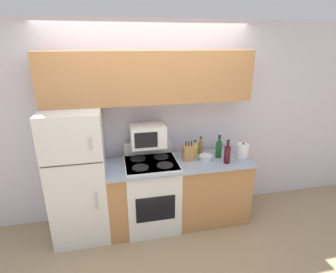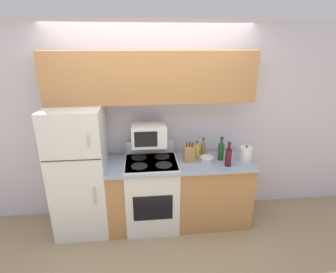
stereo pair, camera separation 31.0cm
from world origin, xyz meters
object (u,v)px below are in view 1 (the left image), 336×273
bowl (206,157)px  kettle (243,151)px  refrigerator (78,176)px  bottle_wine_red (227,154)px  bottle_cooking_spray (195,150)px  stove (152,193)px  bottle_vinegar (201,147)px  microwave (148,136)px  bottle_wine_green (219,149)px  knife_block (188,153)px

bowl → kettle: bearing=-2.4°
refrigerator → kettle: bearing=-2.4°
bottle_wine_red → bottle_cooking_spray: (-0.33, 0.27, -0.03)m
refrigerator → stove: (0.86, -0.04, -0.33)m
bowl → bottle_vinegar: bearing=91.1°
microwave → bottle_vinegar: microwave is taller
bottle_wine_red → bottle_vinegar: size_ratio=1.25×
bottle_wine_red → kettle: (0.26, 0.11, -0.03)m
bottle_wine_red → bottle_wine_green: size_ratio=1.00×
stove → bottle_vinegar: bearing=14.6°
bottle_wine_green → bottle_cooking_spray: bottle_wine_green is taller
bottle_wine_red → refrigerator: bearing=173.8°
refrigerator → knife_block: 1.35m
stove → bottle_wine_red: 1.07m
kettle → refrigerator: bearing=177.6°
kettle → bottle_vinegar: bearing=154.9°
refrigerator → stove: 0.92m
stove → knife_block: bearing=2.3°
stove → knife_block: size_ratio=4.15×
knife_block → bottle_wine_green: (0.41, 0.00, 0.02)m
stove → bottle_wine_green: bearing=1.6°
stove → bottle_vinegar: size_ratio=4.46×
stove → bowl: (0.69, -0.03, 0.45)m
bottle_vinegar → bowl: bearing=-88.9°
refrigerator → bottle_cooking_spray: bearing=3.1°
bottle_wine_red → bottle_cooking_spray: bottle_wine_red is taller
stove → kettle: kettle is taller
bottle_cooking_spray → kettle: bearing=-15.6°
refrigerator → knife_block: refrigerator is taller
refrigerator → bottle_cooking_spray: size_ratio=7.29×
knife_block → kettle: 0.71m
bowl → bottle_vinegar: bottle_vinegar is taller
bowl → bottle_cooking_spray: (-0.10, 0.14, 0.05)m
bottle_vinegar → kettle: size_ratio=1.16×
microwave → knife_block: size_ratio=1.64×
bottle_wine_red → bottle_vinegar: 0.41m
refrigerator → bottle_wine_red: refrigerator is taller
stove → kettle: size_ratio=5.18×
stove → kettle: (1.18, -0.05, 0.50)m
knife_block → stove: bearing=-177.7°
microwave → bottle_cooking_spray: 0.65m
bottle_cooking_spray → bottle_vinegar: 0.12m
knife_block → bottle_wine_red: (0.44, -0.18, 0.02)m
refrigerator → bottle_wine_red: bearing=-6.2°
knife_block → bottle_vinegar: size_ratio=1.07×
knife_block → microwave: bearing=167.5°
stove → bowl: bearing=-2.3°
bottle_wine_red → kettle: bearing=22.5°
stove → bottle_wine_red: bearing=-9.7°
bottle_wine_green → kettle: bearing=-13.7°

